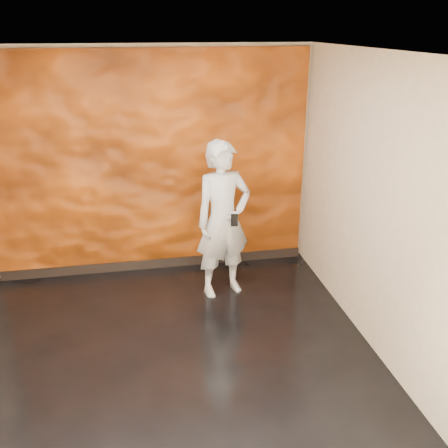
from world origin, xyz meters
TOP-DOWN VIEW (x-y plane):
  - room at (0.00, 0.00)m, footprint 4.02×4.02m
  - feature_wall at (0.00, 1.96)m, footprint 3.90×0.06m
  - baseboard at (0.00, 1.92)m, footprint 3.90×0.04m
  - man at (0.75, 1.15)m, footprint 0.76×0.60m
  - phone at (0.82, 0.88)m, footprint 0.08×0.03m

SIDE VIEW (x-z plane):
  - baseboard at x=0.00m, z-range 0.00..0.12m
  - man at x=0.75m, z-range 0.00..1.84m
  - phone at x=0.82m, z-range 0.95..1.09m
  - feature_wall at x=0.00m, z-range 0.00..2.75m
  - room at x=0.00m, z-range -0.01..2.81m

